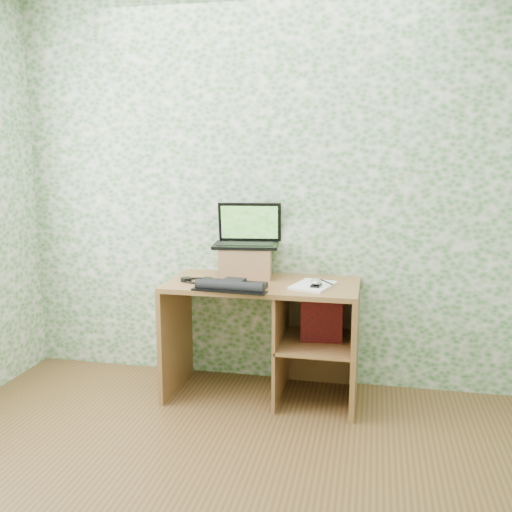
% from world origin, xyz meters
% --- Properties ---
extents(wall_back, '(3.50, 0.00, 3.50)m').
position_xyz_m(wall_back, '(0.00, 1.75, 1.30)').
color(wall_back, silver).
rests_on(wall_back, ground).
extents(desk, '(1.20, 0.60, 0.75)m').
position_xyz_m(desk, '(0.08, 1.47, 0.48)').
color(desk, brown).
rests_on(desk, floor).
extents(riser, '(0.36, 0.32, 0.20)m').
position_xyz_m(riser, '(-0.14, 1.58, 0.85)').
color(riser, '#8A603D').
rests_on(riser, desk).
extents(laptop, '(0.45, 0.35, 0.28)m').
position_xyz_m(laptop, '(-0.14, 1.63, 1.01)').
color(laptop, black).
rests_on(laptop, riser).
extents(keyboard, '(0.46, 0.26, 0.06)m').
position_xyz_m(keyboard, '(-0.15, 1.23, 0.77)').
color(keyboard, black).
rests_on(keyboard, desk).
extents(headphones, '(0.20, 0.17, 0.03)m').
position_xyz_m(headphones, '(-0.41, 1.38, 0.76)').
color(headphones, black).
rests_on(headphones, desk).
extents(notepad, '(0.29, 0.35, 0.01)m').
position_xyz_m(notepad, '(0.32, 1.39, 0.76)').
color(notepad, white).
rests_on(notepad, desk).
extents(mouse, '(0.07, 0.11, 0.04)m').
position_xyz_m(mouse, '(0.35, 1.35, 0.78)').
color(mouse, silver).
rests_on(mouse, notepad).
extents(pen, '(0.09, 0.12, 0.01)m').
position_xyz_m(pen, '(0.40, 1.46, 0.77)').
color(pen, black).
rests_on(pen, notepad).
extents(red_box, '(0.26, 0.10, 0.31)m').
position_xyz_m(red_box, '(0.37, 1.44, 0.54)').
color(red_box, maroon).
rests_on(red_box, desk).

